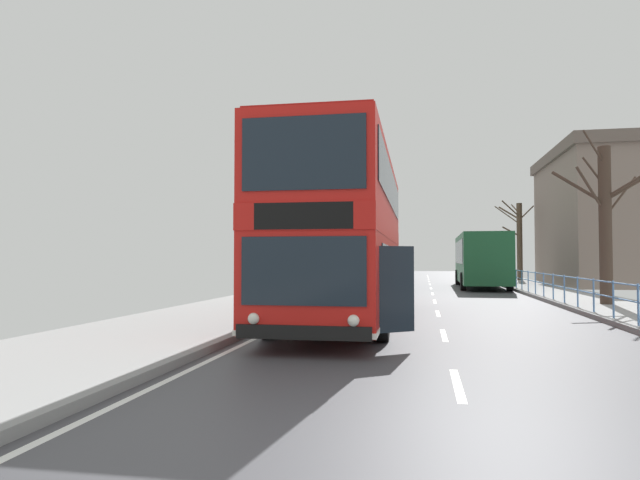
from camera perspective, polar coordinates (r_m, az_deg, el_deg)
ground at (r=5.27m, az=7.69°, el=-20.31°), size 15.80×140.00×0.20m
double_decker_bus_main at (r=14.89m, az=2.77°, el=0.42°), size 3.27×11.67×4.42m
background_bus_far_lane at (r=33.30m, az=16.46°, el=-1.91°), size 2.78×10.49×3.06m
pedestrian_railing_far_kerb at (r=18.63m, az=26.03°, el=-4.54°), size 0.05×31.84×0.98m
bare_tree_far_00 at (r=42.23m, az=20.12°, el=0.13°), size 2.99×2.57×5.74m
bare_tree_far_01 at (r=21.14m, az=27.75°, el=1.84°), size 3.59×2.30×5.84m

